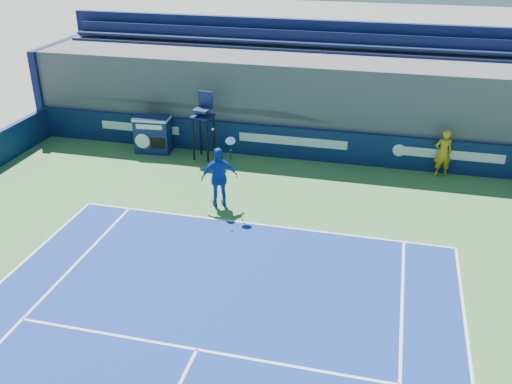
% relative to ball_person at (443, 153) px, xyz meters
% --- Properties ---
extents(ball_person, '(0.69, 0.53, 1.67)m').
position_rel_ball_person_xyz_m(ball_person, '(0.00, 0.00, 0.00)').
color(ball_person, gold).
rests_on(ball_person, apron).
extents(back_hoarding, '(20.40, 0.21, 1.20)m').
position_rel_ball_person_xyz_m(back_hoarding, '(-5.26, 0.31, -0.24)').
color(back_hoarding, '#0C1B46').
rests_on(back_hoarding, ground).
extents(match_clock, '(1.38, 0.83, 1.40)m').
position_rel_ball_person_xyz_m(match_clock, '(-10.49, -0.34, -0.10)').
color(match_clock, navy).
rests_on(match_clock, ground).
extents(umpire_chair, '(0.79, 0.79, 2.48)m').
position_rel_ball_person_xyz_m(umpire_chair, '(-8.42, -0.45, 0.68)').
color(umpire_chair, black).
rests_on(umpire_chair, ground).
extents(tennis_player, '(1.21, 0.89, 2.57)m').
position_rel_ball_person_xyz_m(tennis_player, '(-6.72, -4.01, 0.12)').
color(tennis_player, '#1445A7').
rests_on(tennis_player, apron).
extents(stadium_seating, '(21.00, 4.05, 4.40)m').
position_rel_ball_person_xyz_m(stadium_seating, '(-5.27, 2.36, 0.99)').
color(stadium_seating, '#4E4E53').
rests_on(stadium_seating, ground).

